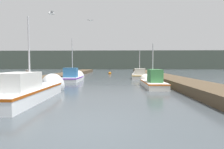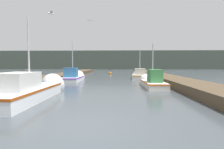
{
  "view_description": "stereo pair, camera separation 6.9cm",
  "coord_description": "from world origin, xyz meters",
  "px_view_note": "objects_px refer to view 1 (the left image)",
  "views": [
    {
      "loc": [
        0.85,
        -4.65,
        1.74
      ],
      "look_at": [
        0.47,
        9.69,
        0.89
      ],
      "focal_mm": 28.0,
      "sensor_mm": 36.0,
      "label": 1
    },
    {
      "loc": [
        0.92,
        -4.64,
        1.74
      ],
      "look_at": [
        0.47,
        9.69,
        0.89
      ],
      "focal_mm": 28.0,
      "sensor_mm": 36.0,
      "label": 2
    }
  ],
  "objects_px": {
    "fishing_boat_3": "(139,75)",
    "mooring_piling_0": "(73,73)",
    "mooring_piling_1": "(161,78)",
    "channel_buoy": "(110,73)",
    "fishing_boat_0": "(32,90)",
    "seagull_1": "(51,13)",
    "fishing_boat_2": "(73,77)",
    "fishing_boat_1": "(152,82)",
    "mooring_piling_2": "(28,81)",
    "seagull_lead": "(90,20)"
  },
  "relations": [
    {
      "from": "channel_buoy",
      "to": "seagull_lead",
      "type": "xyz_separation_m",
      "value": [
        -1.27,
        -14.19,
        5.67
      ]
    },
    {
      "from": "fishing_boat_1",
      "to": "fishing_boat_0",
      "type": "bearing_deg",
      "value": -145.04
    },
    {
      "from": "mooring_piling_1",
      "to": "mooring_piling_2",
      "type": "height_order",
      "value": "mooring_piling_2"
    },
    {
      "from": "fishing_boat_0",
      "to": "seagull_1",
      "type": "distance_m",
      "value": 3.88
    },
    {
      "from": "fishing_boat_2",
      "to": "mooring_piling_2",
      "type": "distance_m",
      "value": 7.77
    },
    {
      "from": "mooring_piling_2",
      "to": "mooring_piling_0",
      "type": "bearing_deg",
      "value": 91.06
    },
    {
      "from": "fishing_boat_0",
      "to": "seagull_lead",
      "type": "bearing_deg",
      "value": 76.47
    },
    {
      "from": "fishing_boat_1",
      "to": "fishing_boat_3",
      "type": "relative_size",
      "value": 1.03
    },
    {
      "from": "seagull_lead",
      "to": "channel_buoy",
      "type": "bearing_deg",
      "value": 66.44
    },
    {
      "from": "fishing_boat_0",
      "to": "mooring_piling_1",
      "type": "relative_size",
      "value": 5.78
    },
    {
      "from": "mooring_piling_0",
      "to": "seagull_1",
      "type": "distance_m",
      "value": 15.06
    },
    {
      "from": "fishing_boat_3",
      "to": "seagull_1",
      "type": "height_order",
      "value": "seagull_1"
    },
    {
      "from": "mooring_piling_2",
      "to": "channel_buoy",
      "type": "distance_m",
      "value": 20.51
    },
    {
      "from": "mooring_piling_1",
      "to": "seagull_1",
      "type": "relative_size",
      "value": 2.0
    },
    {
      "from": "channel_buoy",
      "to": "seagull_lead",
      "type": "relative_size",
      "value": 1.83
    },
    {
      "from": "fishing_boat_0",
      "to": "channel_buoy",
      "type": "distance_m",
      "value": 22.2
    },
    {
      "from": "fishing_boat_3",
      "to": "mooring_piling_0",
      "type": "bearing_deg",
      "value": -177.76
    },
    {
      "from": "mooring_piling_2",
      "to": "seagull_lead",
      "type": "height_order",
      "value": "seagull_lead"
    },
    {
      "from": "mooring_piling_1",
      "to": "channel_buoy",
      "type": "bearing_deg",
      "value": 108.25
    },
    {
      "from": "fishing_boat_2",
      "to": "fishing_boat_3",
      "type": "distance_m",
      "value": 8.27
    },
    {
      "from": "mooring_piling_2",
      "to": "mooring_piling_1",
      "type": "bearing_deg",
      "value": 26.91
    },
    {
      "from": "mooring_piling_1",
      "to": "channel_buoy",
      "type": "relative_size",
      "value": 1.04
    },
    {
      "from": "fishing_boat_0",
      "to": "fishing_boat_2",
      "type": "distance_m",
      "value": 9.64
    },
    {
      "from": "fishing_boat_0",
      "to": "seagull_1",
      "type": "height_order",
      "value": "seagull_1"
    },
    {
      "from": "mooring_piling_1",
      "to": "mooring_piling_2",
      "type": "distance_m",
      "value": 10.44
    },
    {
      "from": "mooring_piling_0",
      "to": "seagull_lead",
      "type": "relative_size",
      "value": 2.25
    },
    {
      "from": "fishing_boat_3",
      "to": "mooring_piling_2",
      "type": "xyz_separation_m",
      "value": [
        -8.31,
        -11.35,
        0.34
      ]
    },
    {
      "from": "fishing_boat_1",
      "to": "fishing_boat_3",
      "type": "height_order",
      "value": "fishing_boat_3"
    },
    {
      "from": "mooring_piling_0",
      "to": "fishing_boat_3",
      "type": "bearing_deg",
      "value": -3.53
    },
    {
      "from": "fishing_boat_3",
      "to": "mooring_piling_0",
      "type": "distance_m",
      "value": 8.55
    },
    {
      "from": "mooring_piling_0",
      "to": "seagull_lead",
      "type": "distance_m",
      "value": 8.57
    },
    {
      "from": "fishing_boat_0",
      "to": "mooring_piling_1",
      "type": "distance_m",
      "value": 10.51
    },
    {
      "from": "seagull_1",
      "to": "fishing_boat_1",
      "type": "bearing_deg",
      "value": -77.86
    },
    {
      "from": "fishing_boat_0",
      "to": "fishing_boat_3",
      "type": "relative_size",
      "value": 1.3
    },
    {
      "from": "mooring_piling_0",
      "to": "channel_buoy",
      "type": "height_order",
      "value": "mooring_piling_0"
    },
    {
      "from": "mooring_piling_0",
      "to": "fishing_boat_2",
      "type": "bearing_deg",
      "value": -75.12
    },
    {
      "from": "fishing_boat_0",
      "to": "fishing_boat_1",
      "type": "distance_m",
      "value": 8.6
    },
    {
      "from": "seagull_lead",
      "to": "seagull_1",
      "type": "distance_m",
      "value": 8.6
    },
    {
      "from": "fishing_boat_2",
      "to": "fishing_boat_0",
      "type": "bearing_deg",
      "value": -88.91
    },
    {
      "from": "mooring_piling_2",
      "to": "seagull_lead",
      "type": "relative_size",
      "value": 2.52
    },
    {
      "from": "fishing_boat_2",
      "to": "fishing_boat_1",
      "type": "bearing_deg",
      "value": -33.24
    },
    {
      "from": "mooring_piling_1",
      "to": "mooring_piling_2",
      "type": "xyz_separation_m",
      "value": [
        -9.31,
        -4.73,
        0.17
      ]
    },
    {
      "from": "mooring_piling_1",
      "to": "seagull_1",
      "type": "xyz_separation_m",
      "value": [
        -6.84,
        -7.26,
        3.53
      ]
    },
    {
      "from": "channel_buoy",
      "to": "seagull_lead",
      "type": "distance_m",
      "value": 15.34
    },
    {
      "from": "mooring_piling_1",
      "to": "seagull_1",
      "type": "bearing_deg",
      "value": -133.27
    },
    {
      "from": "seagull_1",
      "to": "mooring_piling_0",
      "type": "bearing_deg",
      "value": -21.51
    },
    {
      "from": "channel_buoy",
      "to": "seagull_lead",
      "type": "height_order",
      "value": "seagull_lead"
    },
    {
      "from": "fishing_boat_1",
      "to": "mooring_piling_2",
      "type": "bearing_deg",
      "value": -159.96
    },
    {
      "from": "fishing_boat_0",
      "to": "fishing_boat_3",
      "type": "xyz_separation_m",
      "value": [
        7.13,
        13.28,
        -0.09
      ]
    },
    {
      "from": "fishing_boat_3",
      "to": "mooring_piling_0",
      "type": "relative_size",
      "value": 3.75
    }
  ]
}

